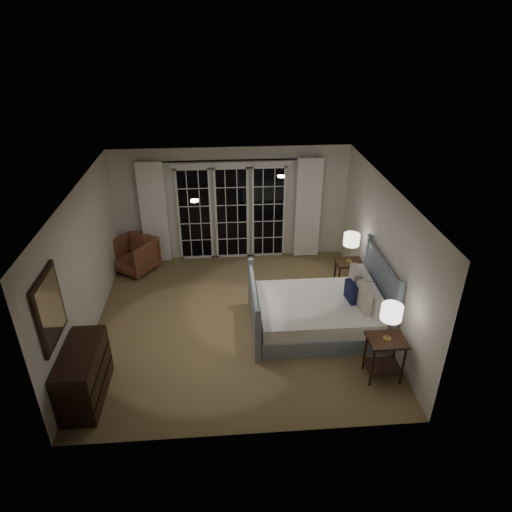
{
  "coord_description": "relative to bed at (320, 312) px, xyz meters",
  "views": [
    {
      "loc": [
        -0.2,
        -6.68,
        4.93
      ],
      "look_at": [
        0.37,
        0.5,
        1.05
      ],
      "focal_mm": 32.0,
      "sensor_mm": 36.0,
      "label": 1
    }
  ],
  "objects": [
    {
      "name": "lamp_left",
      "position": [
        0.71,
        -1.28,
        0.86
      ],
      "size": [
        0.3,
        0.3,
        0.59
      ],
      "color": "tan",
      "rests_on": "nightstand_left"
    },
    {
      "name": "downlight_b",
      "position": [
        -2.02,
        -0.1,
        2.16
      ],
      "size": [
        0.12,
        0.12,
        0.01
      ],
      "primitive_type": "cylinder",
      "color": "white",
      "rests_on": "ceiling"
    },
    {
      "name": "wall_left",
      "position": [
        -3.92,
        0.3,
        0.92
      ],
      "size": [
        0.02,
        5.0,
        2.5
      ],
      "primitive_type": "cube",
      "color": "beige",
      "rests_on": "floor"
    },
    {
      "name": "nightstand_left",
      "position": [
        0.71,
        -1.28,
        0.15
      ],
      "size": [
        0.55,
        0.44,
        0.71
      ],
      "color": "black",
      "rests_on": "floor"
    },
    {
      "name": "curtain_rod",
      "position": [
        -1.42,
        2.7,
        1.92
      ],
      "size": [
        3.5,
        0.03,
        0.03
      ],
      "primitive_type": "cylinder",
      "rotation": [
        0.0,
        1.57,
        0.0
      ],
      "color": "black",
      "rests_on": "wall_back"
    },
    {
      "name": "floor",
      "position": [
        -1.42,
        0.3,
        -0.33
      ],
      "size": [
        5.0,
        5.0,
        0.0
      ],
      "primitive_type": "plane",
      "color": "brown",
      "rests_on": "ground"
    },
    {
      "name": "lamp_right",
      "position": [
        0.79,
        1.15,
        0.8
      ],
      "size": [
        0.3,
        0.3,
        0.59
      ],
      "color": "tan",
      "rests_on": "nightstand_right"
    },
    {
      "name": "wall_front",
      "position": [
        -1.42,
        -2.2,
        0.92
      ],
      "size": [
        5.0,
        0.02,
        2.5
      ],
      "primitive_type": "cube",
      "color": "beige",
      "rests_on": "floor"
    },
    {
      "name": "curtain_left",
      "position": [
        -3.07,
        2.68,
        0.82
      ],
      "size": [
        0.55,
        0.1,
        2.25
      ],
      "primitive_type": "cube",
      "color": "white",
      "rests_on": "curtain_rod"
    },
    {
      "name": "wall_back",
      "position": [
        -1.42,
        2.8,
        0.92
      ],
      "size": [
        5.0,
        0.02,
        2.5
      ],
      "primitive_type": "cube",
      "color": "beige",
      "rests_on": "floor"
    },
    {
      "name": "french_doors",
      "position": [
        -1.42,
        2.76,
        0.76
      ],
      "size": [
        2.5,
        0.04,
        2.2
      ],
      "color": "black",
      "rests_on": "wall_back"
    },
    {
      "name": "nightstand_right",
      "position": [
        0.79,
        1.15,
        0.11
      ],
      "size": [
        0.51,
        0.41,
        0.66
      ],
      "color": "black",
      "rests_on": "floor"
    },
    {
      "name": "bed",
      "position": [
        0.0,
        0.0,
        0.0
      ],
      "size": [
        2.21,
        1.59,
        1.29
      ],
      "color": "gray",
      "rests_on": "floor"
    },
    {
      "name": "downlight_a",
      "position": [
        -0.62,
        0.9,
        2.16
      ],
      "size": [
        0.12,
        0.12,
        0.01
      ],
      "primitive_type": "cylinder",
      "color": "white",
      "rests_on": "ceiling"
    },
    {
      "name": "dresser",
      "position": [
        -3.65,
        -1.35,
        0.09
      ],
      "size": [
        0.5,
        1.17,
        0.83
      ],
      "color": "black",
      "rests_on": "floor"
    },
    {
      "name": "curtain_right",
      "position": [
        0.23,
        2.68,
        0.82
      ],
      "size": [
        0.55,
        0.1,
        2.25
      ],
      "primitive_type": "cube",
      "color": "white",
      "rests_on": "curtain_rod"
    },
    {
      "name": "mirror",
      "position": [
        -3.88,
        -1.35,
        1.22
      ],
      "size": [
        0.05,
        0.85,
        1.0
      ],
      "color": "black",
      "rests_on": "wall_left"
    },
    {
      "name": "armchair",
      "position": [
        -3.52,
        2.31,
        0.04
      ],
      "size": [
        1.1,
        1.11,
        0.73
      ],
      "primitive_type": "imported",
      "rotation": [
        0.0,
        0.0,
        -0.59
      ],
      "color": "brown",
      "rests_on": "floor"
    },
    {
      "name": "wall_right",
      "position": [
        1.08,
        0.3,
        0.92
      ],
      "size": [
        0.02,
        5.0,
        2.5
      ],
      "primitive_type": "cube",
      "color": "beige",
      "rests_on": "floor"
    },
    {
      "name": "ceiling",
      "position": [
        -1.42,
        0.3,
        2.17
      ],
      "size": [
        5.0,
        5.0,
        0.0
      ],
      "primitive_type": "plane",
      "rotation": [
        3.14,
        0.0,
        0.0
      ],
      "color": "silver",
      "rests_on": "wall_back"
    }
  ]
}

